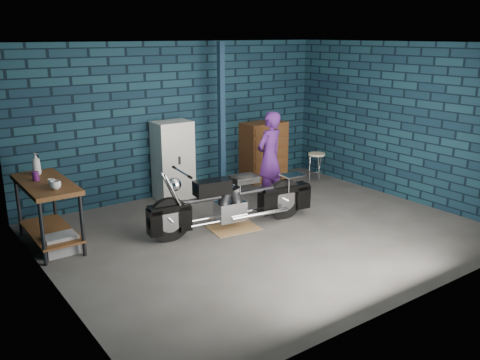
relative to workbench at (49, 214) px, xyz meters
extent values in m
plane|color=#53504D|center=(2.68, -1.36, -0.46)|extent=(6.00, 6.00, 0.00)
cube|color=#0E2130|center=(2.68, 1.14, 0.90)|extent=(6.00, 0.02, 2.70)
cube|color=#0E2130|center=(-0.32, -1.36, 0.90)|extent=(0.02, 5.00, 2.70)
cube|color=#0E2130|center=(5.68, -1.36, 0.90)|extent=(0.02, 5.00, 2.70)
cube|color=silver|center=(2.68, -1.36, 2.25)|extent=(6.00, 5.00, 0.02)
cube|color=#12253A|center=(3.23, 0.59, 0.90)|extent=(0.10, 0.10, 2.70)
cube|color=brown|center=(0.00, 0.00, 0.00)|extent=(0.60, 1.40, 0.91)
cube|color=#8D613D|center=(2.41, -0.95, -0.45)|extent=(0.78, 0.62, 0.01)
imported|color=#4A1D6D|center=(3.70, -0.20, 0.33)|extent=(0.64, 0.50, 1.56)
cube|color=gray|center=(0.02, -0.37, -0.33)|extent=(0.42, 0.30, 0.26)
cube|color=silver|center=(2.40, 0.87, 0.23)|extent=(0.64, 0.46, 1.37)
cube|color=brown|center=(4.42, 0.87, 0.12)|extent=(0.87, 0.48, 1.16)
imported|color=#C4B894|center=(0.02, -0.42, 0.51)|extent=(0.14, 0.14, 0.11)
imported|color=#C4B894|center=(0.02, -0.22, 0.50)|extent=(0.10, 0.10, 0.09)
cylinder|color=#561860|center=(-0.08, 0.14, 0.52)|extent=(0.09, 0.09, 0.12)
imported|color=gray|center=(0.01, 0.44, 0.61)|extent=(0.16, 0.16, 0.31)
camera|label=1|loc=(-1.67, -6.82, 2.36)|focal=38.00mm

